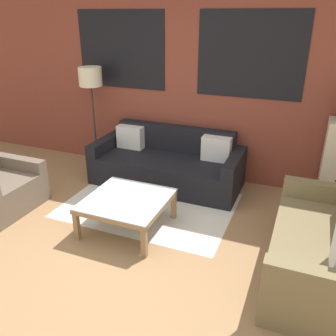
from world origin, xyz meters
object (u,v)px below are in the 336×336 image
at_px(couch_dark, 168,165).
at_px(floor_lamp, 91,82).
at_px(coffee_table, 127,203).
at_px(settee_vintage, 323,249).

relative_size(couch_dark, floor_lamp, 1.34).
bearing_deg(floor_lamp, coffee_table, -47.12).
bearing_deg(coffee_table, couch_dark, 91.71).
bearing_deg(coffee_table, settee_vintage, -1.37).
distance_m(couch_dark, floor_lamp, 1.68).
height_order(settee_vintage, floor_lamp, floor_lamp).
bearing_deg(settee_vintage, couch_dark, 147.27).
xyz_separation_m(coffee_table, floor_lamp, (-1.32, 1.42, 1.02)).
bearing_deg(couch_dark, coffee_table, -88.29).
bearing_deg(floor_lamp, couch_dark, -5.47).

